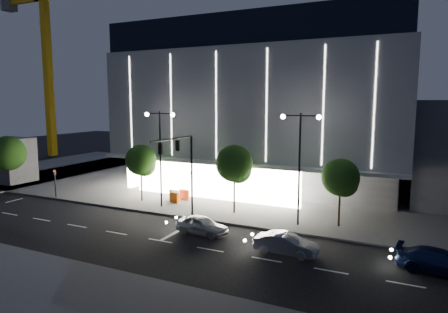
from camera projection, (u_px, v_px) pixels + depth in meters
ground at (150, 231)px, 30.69m from camera, size 160.00×160.00×0.00m
sidewalk_museum at (296, 180)px, 50.03m from camera, size 70.00×40.00×0.15m
sidewalk_west at (7, 177)px, 52.39m from camera, size 16.00×50.00×0.15m
museum at (278, 107)px, 48.12m from camera, size 30.00×25.80×18.00m
traffic_mast at (183, 161)px, 32.57m from camera, size 0.33×5.89×7.07m
street_lamp_west at (160, 145)px, 36.53m from camera, size 3.16×0.36×9.00m
street_lamp_east at (300, 152)px, 31.00m from camera, size 3.16×0.36×9.00m
ped_signal_far at (55, 180)px, 40.84m from camera, size 0.22×0.24×3.00m
tower_crane at (51, 41)px, 70.36m from camera, size 32.00×2.00×28.50m
tree_left at (141, 162)px, 38.97m from camera, size 3.02×3.02×5.72m
tree_mid at (235, 166)px, 34.67m from camera, size 3.25×3.25×6.15m
tree_right at (341, 179)px, 30.90m from camera, size 2.91×2.91×5.51m
car_lead at (202, 225)px, 29.82m from camera, size 4.26×2.06×1.40m
car_second at (286, 244)px, 25.94m from camera, size 4.15×1.51×1.36m
car_third at (440, 262)px, 23.01m from camera, size 4.95×2.48×1.38m
barrier_a at (184, 195)px, 39.86m from camera, size 1.12×0.33×1.00m
barrier_b at (174, 197)px, 38.73m from camera, size 1.12×0.58×1.00m
barrier_c at (174, 198)px, 38.63m from camera, size 1.13×0.55×1.00m
barrier_d at (174, 195)px, 39.70m from camera, size 1.11×0.31×1.00m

